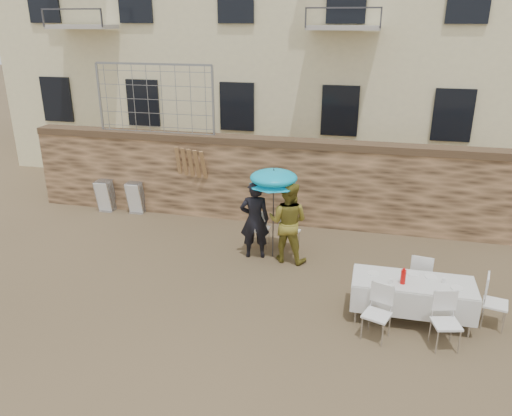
% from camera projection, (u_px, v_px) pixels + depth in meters
% --- Properties ---
extents(ground, '(80.00, 80.00, 0.00)m').
position_uv_depth(ground, '(206.00, 321.00, 8.95)').
color(ground, brown).
rests_on(ground, ground).
extents(stone_wall, '(13.00, 0.50, 2.20)m').
position_uv_depth(stone_wall, '(266.00, 181.00, 13.10)').
color(stone_wall, brown).
rests_on(stone_wall, ground).
extents(chain_link_fence, '(3.20, 0.06, 1.80)m').
position_uv_depth(chain_link_fence, '(155.00, 100.00, 13.04)').
color(chain_link_fence, gray).
rests_on(chain_link_fence, stone_wall).
extents(man_suit, '(0.74, 0.57, 1.80)m').
position_uv_depth(man_suit, '(255.00, 220.00, 11.08)').
color(man_suit, black).
rests_on(man_suit, ground).
extents(woman_dress, '(0.98, 0.81, 1.84)m').
position_uv_depth(woman_dress, '(288.00, 222.00, 10.91)').
color(woman_dress, '#AF9F35').
rests_on(woman_dress, ground).
extents(umbrella, '(1.08, 1.08, 1.93)m').
position_uv_depth(umbrella, '(274.00, 181.00, 10.76)').
color(umbrella, '#3F3F44').
rests_on(umbrella, ground).
extents(couple_chair_left, '(0.49, 0.49, 0.96)m').
position_uv_depth(couple_chair_left, '(260.00, 228.00, 11.73)').
color(couple_chair_left, white).
rests_on(couple_chair_left, ground).
extents(couple_chair_right, '(0.57, 0.57, 0.96)m').
position_uv_depth(couple_chair_right, '(290.00, 230.00, 11.57)').
color(couple_chair_right, white).
rests_on(couple_chair_right, ground).
extents(banquet_table, '(2.10, 0.85, 0.78)m').
position_uv_depth(banquet_table, '(414.00, 283.00, 8.77)').
color(banquet_table, silver).
rests_on(banquet_table, ground).
extents(soda_bottle, '(0.09, 0.09, 0.26)m').
position_uv_depth(soda_bottle, '(403.00, 277.00, 8.62)').
color(soda_bottle, red).
rests_on(soda_bottle, banquet_table).
extents(table_chair_front_left, '(0.61, 0.61, 0.96)m').
position_uv_depth(table_chair_front_left, '(377.00, 314.00, 8.31)').
color(table_chair_front_left, white).
rests_on(table_chair_front_left, ground).
extents(table_chair_front_right, '(0.58, 0.58, 0.96)m').
position_uv_depth(table_chair_front_right, '(446.00, 322.00, 8.07)').
color(table_chair_front_right, white).
rests_on(table_chair_front_right, ground).
extents(table_chair_back, '(0.54, 0.54, 0.96)m').
position_uv_depth(table_chair_back, '(421.00, 276.00, 9.54)').
color(table_chair_back, white).
rests_on(table_chair_back, ground).
extents(table_chair_side, '(0.57, 0.57, 0.96)m').
position_uv_depth(table_chair_side, '(496.00, 302.00, 8.64)').
color(table_chair_side, white).
rests_on(table_chair_side, ground).
extents(chair_stack_left, '(0.46, 0.47, 0.92)m').
position_uv_depth(chair_stack_left, '(109.00, 194.00, 14.08)').
color(chair_stack_left, white).
rests_on(chair_stack_left, ground).
extents(chair_stack_right, '(0.46, 0.40, 0.92)m').
position_uv_depth(chair_stack_right, '(138.00, 196.00, 13.88)').
color(chair_stack_right, white).
rests_on(chair_stack_right, ground).
extents(wood_planks, '(0.70, 0.20, 2.00)m').
position_uv_depth(wood_planks, '(192.00, 181.00, 13.40)').
color(wood_planks, '#A37749').
rests_on(wood_planks, ground).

